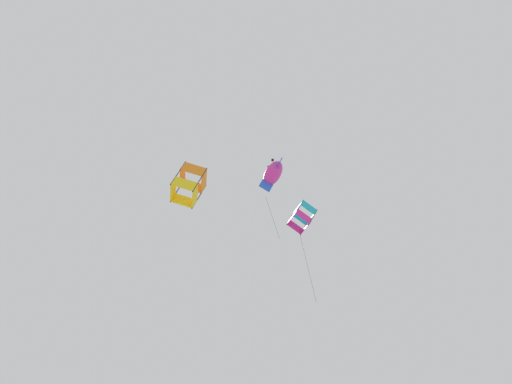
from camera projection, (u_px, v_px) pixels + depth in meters
The scene contains 3 objects.
kite_box_near_right at pixel (302, 217), 39.89m from camera, with size 1.06×1.53×6.93m.
kite_fish_near_left at pixel (273, 173), 39.85m from camera, with size 1.82×1.65×6.19m.
kite_box_far_centre at pixel (189, 185), 37.34m from camera, with size 1.83×2.16×2.25m.
Camera 1 is at (-18.22, 15.04, 2.19)m, focal length 50.70 mm.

